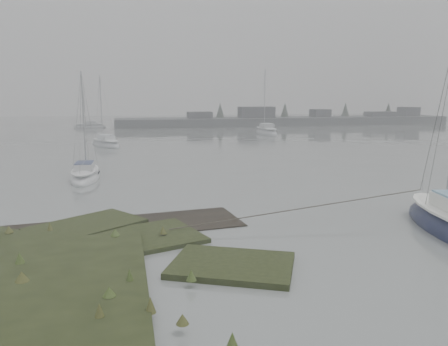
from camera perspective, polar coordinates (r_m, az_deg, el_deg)
ground at (r=42.64m, az=-9.48°, el=3.09°), size 160.00×160.00×0.00m
far_shoreline at (r=79.85m, az=8.77°, el=6.84°), size 60.00×8.00×4.15m
sailboat_white at (r=27.89m, az=-17.66°, el=-0.36°), size 1.80×5.03×7.03m
sailboat_far_a at (r=46.21m, az=-15.20°, el=3.69°), size 3.95×5.67×7.67m
sailboat_far_b at (r=59.70m, az=5.52°, el=5.37°), size 2.23×6.67×9.39m
sailboat_far_c at (r=74.62m, az=-17.12°, el=5.82°), size 5.13×1.85×7.17m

